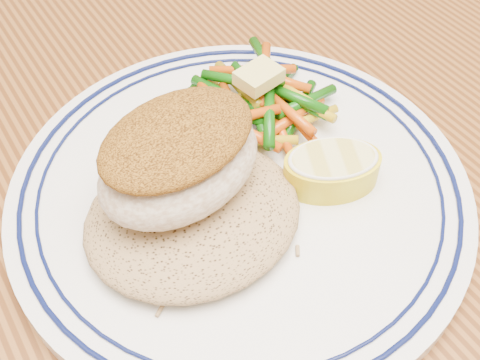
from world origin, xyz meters
The scene contains 7 objects.
dining_table centered at (0.00, 0.00, 0.65)m, with size 1.50×0.90×0.75m.
plate centered at (-0.03, -0.01, 0.76)m, with size 0.29×0.29×0.02m.
rice_pilaf centered at (-0.07, -0.02, 0.78)m, with size 0.13×0.11×0.02m, color #9A794D.
fish_fillet centered at (-0.07, -0.01, 0.81)m, with size 0.11×0.09×0.05m.
vegetable_pile centered at (0.02, 0.03, 0.78)m, with size 0.11×0.11×0.03m.
butter_pat centered at (0.02, 0.04, 0.80)m, with size 0.03×0.02×0.01m, color #E3D76F.
lemon_wedge centered at (0.02, -0.04, 0.78)m, with size 0.07×0.07×0.02m.
Camera 1 is at (-0.16, -0.22, 1.05)m, focal length 45.00 mm.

